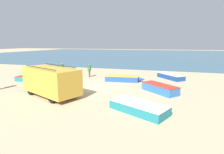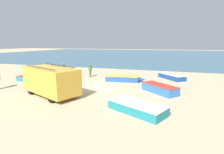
{
  "view_description": "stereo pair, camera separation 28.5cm",
  "coord_description": "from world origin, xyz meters",
  "px_view_note": "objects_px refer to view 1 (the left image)",
  "views": [
    {
      "loc": [
        6.06,
        -14.44,
        4.05
      ],
      "look_at": [
        1.68,
        0.55,
        1.0
      ],
      "focal_mm": 28.0,
      "sensor_mm": 36.0,
      "label": 1
    },
    {
      "loc": [
        6.34,
        -14.36,
        4.05
      ],
      "look_at": [
        1.68,
        0.55,
        1.0
      ],
      "focal_mm": 28.0,
      "sensor_mm": 36.0,
      "label": 2
    }
  ],
  "objects_px": {
    "fishing_rowboat_0": "(123,78)",
    "fishing_rowboat_2": "(32,78)",
    "fisherman_0": "(62,69)",
    "fishing_rowboat_1": "(158,88)",
    "fishing_rowboat_3": "(170,76)",
    "fisherman_1": "(89,69)",
    "parked_van": "(51,80)",
    "fishing_rowboat_4": "(137,107)"
  },
  "relations": [
    {
      "from": "fishing_rowboat_3",
      "to": "fisherman_1",
      "type": "xyz_separation_m",
      "value": [
        -9.29,
        -1.77,
        0.67
      ]
    },
    {
      "from": "fishing_rowboat_0",
      "to": "fishing_rowboat_4",
      "type": "distance_m",
      "value": 8.4
    },
    {
      "from": "fishing_rowboat_3",
      "to": "fishing_rowboat_1",
      "type": "bearing_deg",
      "value": 130.21
    },
    {
      "from": "fisherman_1",
      "to": "fisherman_0",
      "type": "bearing_deg",
      "value": -165.22
    },
    {
      "from": "fishing_rowboat_4",
      "to": "fisherman_1",
      "type": "height_order",
      "value": "fisherman_1"
    },
    {
      "from": "fishing_rowboat_0",
      "to": "fishing_rowboat_2",
      "type": "xyz_separation_m",
      "value": [
        -9.63,
        -2.58,
        -0.05
      ]
    },
    {
      "from": "fisherman_0",
      "to": "parked_van",
      "type": "bearing_deg",
      "value": -110.55
    },
    {
      "from": "fishing_rowboat_0",
      "to": "fishing_rowboat_2",
      "type": "relative_size",
      "value": 1.09
    },
    {
      "from": "fishing_rowboat_0",
      "to": "parked_van",
      "type": "bearing_deg",
      "value": -128.44
    },
    {
      "from": "parked_van",
      "to": "fishing_rowboat_4",
      "type": "height_order",
      "value": "parked_van"
    },
    {
      "from": "fishing_rowboat_2",
      "to": "fisherman_0",
      "type": "height_order",
      "value": "fisherman_0"
    },
    {
      "from": "fishing_rowboat_2",
      "to": "fishing_rowboat_3",
      "type": "xyz_separation_m",
      "value": [
        14.47,
        5.53,
        0.02
      ]
    },
    {
      "from": "parked_van",
      "to": "fishing_rowboat_0",
      "type": "relative_size",
      "value": 1.27
    },
    {
      "from": "fishing_rowboat_2",
      "to": "fisherman_1",
      "type": "xyz_separation_m",
      "value": [
        5.18,
        3.76,
        0.7
      ]
    },
    {
      "from": "fishing_rowboat_0",
      "to": "fishing_rowboat_4",
      "type": "bearing_deg",
      "value": -77.7
    },
    {
      "from": "fishing_rowboat_3",
      "to": "fishing_rowboat_4",
      "type": "height_order",
      "value": "fishing_rowboat_3"
    },
    {
      "from": "fishing_rowboat_4",
      "to": "fisherman_1",
      "type": "distance_m",
      "value": 11.61
    },
    {
      "from": "fishing_rowboat_0",
      "to": "fisherman_0",
      "type": "height_order",
      "value": "fisherman_0"
    },
    {
      "from": "fishing_rowboat_3",
      "to": "fisherman_1",
      "type": "height_order",
      "value": "fisherman_1"
    },
    {
      "from": "fishing_rowboat_1",
      "to": "fisherman_1",
      "type": "bearing_deg",
      "value": 14.51
    },
    {
      "from": "fisherman_0",
      "to": "fishing_rowboat_0",
      "type": "bearing_deg",
      "value": -48.38
    },
    {
      "from": "fishing_rowboat_0",
      "to": "fishing_rowboat_1",
      "type": "height_order",
      "value": "fishing_rowboat_1"
    },
    {
      "from": "fishing_rowboat_0",
      "to": "fishing_rowboat_2",
      "type": "distance_m",
      "value": 9.97
    },
    {
      "from": "fishing_rowboat_1",
      "to": "fisherman_0",
      "type": "relative_size",
      "value": 2.02
    },
    {
      "from": "fishing_rowboat_2",
      "to": "fishing_rowboat_3",
      "type": "distance_m",
      "value": 15.49
    },
    {
      "from": "parked_van",
      "to": "fishing_rowboat_1",
      "type": "relative_size",
      "value": 1.59
    },
    {
      "from": "fishing_rowboat_0",
      "to": "fishing_rowboat_4",
      "type": "height_order",
      "value": "fishing_rowboat_0"
    },
    {
      "from": "fishing_rowboat_4",
      "to": "fishing_rowboat_1",
      "type": "bearing_deg",
      "value": -76.09
    },
    {
      "from": "fisherman_1",
      "to": "fishing_rowboat_4",
      "type": "bearing_deg",
      "value": -53.49
    },
    {
      "from": "fishing_rowboat_1",
      "to": "parked_van",
      "type": "bearing_deg",
      "value": 66.22
    },
    {
      "from": "fishing_rowboat_0",
      "to": "fishing_rowboat_4",
      "type": "relative_size",
      "value": 1.03
    },
    {
      "from": "parked_van",
      "to": "fishing_rowboat_1",
      "type": "height_order",
      "value": "parked_van"
    },
    {
      "from": "fishing_rowboat_1",
      "to": "fisherman_0",
      "type": "distance_m",
      "value": 11.86
    },
    {
      "from": "parked_van",
      "to": "fisherman_1",
      "type": "height_order",
      "value": "parked_van"
    },
    {
      "from": "fishing_rowboat_1",
      "to": "fishing_rowboat_0",
      "type": "bearing_deg",
      "value": 1.96
    },
    {
      "from": "fishing_rowboat_1",
      "to": "fishing_rowboat_2",
      "type": "distance_m",
      "value": 13.38
    },
    {
      "from": "fishing_rowboat_2",
      "to": "fishing_rowboat_4",
      "type": "relative_size",
      "value": 0.94
    },
    {
      "from": "fishing_rowboat_0",
      "to": "fishing_rowboat_1",
      "type": "xyz_separation_m",
      "value": [
        3.73,
        -3.23,
        0.04
      ]
    },
    {
      "from": "fishing_rowboat_3",
      "to": "fisherman_0",
      "type": "distance_m",
      "value": 12.72
    },
    {
      "from": "parked_van",
      "to": "fisherman_0",
      "type": "xyz_separation_m",
      "value": [
        -3.34,
        6.96,
        -0.19
      ]
    },
    {
      "from": "parked_van",
      "to": "fishing_rowboat_2",
      "type": "height_order",
      "value": "parked_van"
    },
    {
      "from": "fishing_rowboat_4",
      "to": "fishing_rowboat_0",
      "type": "bearing_deg",
      "value": -44.84
    }
  ]
}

